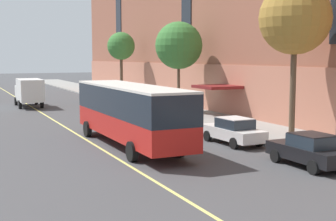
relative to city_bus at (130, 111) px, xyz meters
name	(u,v)px	position (x,y,z in m)	size (l,w,h in m)	color
ground_plane	(160,156)	(0.47, -3.15, -2.04)	(260.00, 260.00, 0.00)	#424244
sidewalk	(272,134)	(9.81, -0.15, -1.96)	(5.57, 160.00, 0.15)	gray
city_bus	(130,111)	(0.00, 0.00, 0.00)	(2.93, 12.31, 3.49)	red
parked_car_darkgray_1	(97,95)	(5.91, 26.46, -1.25)	(2.04, 4.55, 1.56)	#4C4C51
parked_car_black_2	(310,150)	(5.81, -8.15, -1.25)	(1.97, 4.23, 1.56)	black
parked_car_white_3	(233,131)	(5.73, -1.81, -1.25)	(2.05, 4.49, 1.56)	silver
box_truck	(29,91)	(-1.93, 24.06, -0.40)	(2.45, 6.54, 2.87)	silver
street_tree_mid_block	(295,19)	(9.68, -2.24, 5.26)	(4.30, 4.30, 9.34)	brown
street_tree_far_uptown	(179,46)	(9.68, 13.37, 4.04)	(4.27, 4.27, 8.08)	brown
street_tree_far_downtown	(121,46)	(9.68, 28.98, 4.28)	(3.32, 3.32, 7.89)	brown
lane_centerline	(102,149)	(-1.70, -0.15, -2.03)	(0.16, 140.00, 0.01)	#E0D66B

